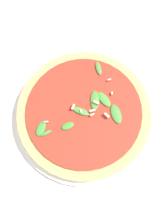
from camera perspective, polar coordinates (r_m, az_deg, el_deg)
name	(u,v)px	position (r m, az deg, el deg)	size (l,w,h in m)	color
ground_plane	(82,128)	(0.61, -0.33, -3.59)	(6.00, 6.00, 0.00)	silver
pizza_arugula_main	(84,114)	(0.60, 0.01, -0.35)	(0.32, 0.32, 0.05)	white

